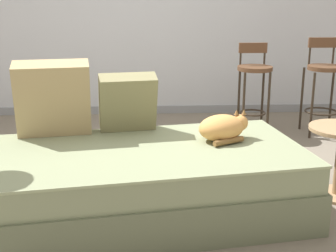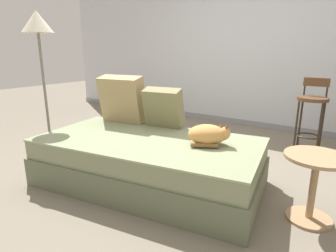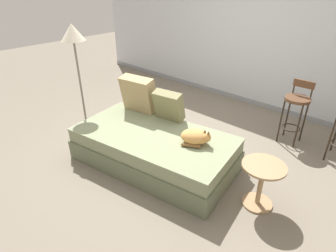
{
  "view_description": "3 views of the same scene",
  "coord_description": "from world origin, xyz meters",
  "views": [
    {
      "loc": [
        0.01,
        -3.16,
        1.38
      ],
      "look_at": [
        0.15,
        -0.3,
        0.56
      ],
      "focal_mm": 50.0,
      "sensor_mm": 36.0,
      "label": 1
    },
    {
      "loc": [
        1.51,
        -2.28,
        1.21
      ],
      "look_at": [
        0.15,
        -0.3,
        0.56
      ],
      "focal_mm": 30.0,
      "sensor_mm": 36.0,
      "label": 2
    },
    {
      "loc": [
        2.14,
        -2.49,
        2.16
      ],
      "look_at": [
        0.15,
        -0.3,
        0.56
      ],
      "focal_mm": 30.0,
      "sensor_mm": 36.0,
      "label": 3
    }
  ],
  "objects": [
    {
      "name": "throw_pillow_middle",
      "position": [
        -0.12,
        0.01,
        0.65
      ],
      "size": [
        0.42,
        0.3,
        0.41
      ],
      "color": "#847F56",
      "rests_on": "couch"
    },
    {
      "name": "ground_plane",
      "position": [
        0.0,
        0.0,
        0.0
      ],
      "size": [
        16.0,
        16.0,
        0.0
      ],
      "primitive_type": "plane",
      "color": "slate",
      "rests_on": "ground"
    },
    {
      "name": "bar_stool_by_doorway",
      "position": [
        1.77,
        1.33,
        0.54
      ],
      "size": [
        0.34,
        0.34,
        0.95
      ],
      "color": "#2D2319",
      "rests_on": "ground"
    },
    {
      "name": "cat",
      "position": [
        0.52,
        -0.23,
        0.53
      ],
      "size": [
        0.39,
        0.36,
        0.2
      ],
      "color": "tan",
      "rests_on": "couch"
    },
    {
      "name": "bar_stool_near_window",
      "position": [
        1.07,
        1.33,
        0.56
      ],
      "size": [
        0.34,
        0.34,
        0.9
      ],
      "color": "#2D2319",
      "rests_on": "ground"
    },
    {
      "name": "wall_baseboard_trim",
      "position": [
        0.0,
        2.2,
        0.04
      ],
      "size": [
        8.0,
        0.02,
        0.09
      ],
      "primitive_type": "cube",
      "color": "gray",
      "rests_on": "ground"
    },
    {
      "name": "throw_pillow_corner",
      "position": [
        -0.61,
        -0.07,
        0.7
      ],
      "size": [
        0.52,
        0.34,
        0.51
      ],
      "color": "tan",
      "rests_on": "couch"
    },
    {
      "name": "couch",
      "position": [
        0.0,
        -0.4,
        0.22
      ],
      "size": [
        2.14,
        1.34,
        0.44
      ],
      "color": "#636B50",
      "rests_on": "ground"
    }
  ]
}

